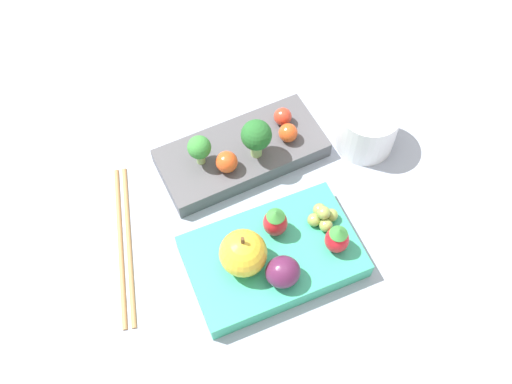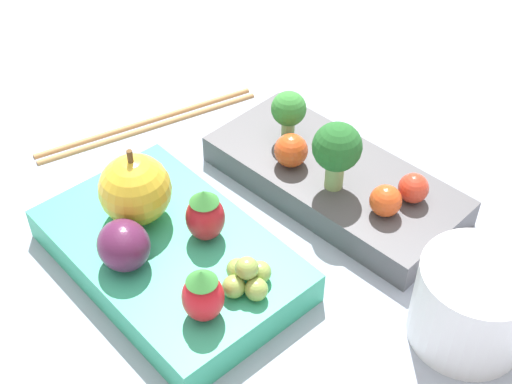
# 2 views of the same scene
# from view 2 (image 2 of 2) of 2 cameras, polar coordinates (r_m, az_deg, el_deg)

# --- Properties ---
(ground_plane) EXTENTS (4.00, 4.00, 0.00)m
(ground_plane) POSITION_cam_2_polar(r_m,az_deg,el_deg) (0.56, 0.39, -2.34)
(ground_plane) COLOR #939EB2
(bento_box_savoury) EXTENTS (0.22, 0.13, 0.02)m
(bento_box_savoury) POSITION_cam_2_polar(r_m,az_deg,el_deg) (0.58, 6.22, 0.97)
(bento_box_savoury) COLOR #4C4C51
(bento_box_savoury) RESTS_ON ground_plane
(bento_box_fruit) EXTENTS (0.20, 0.14, 0.03)m
(bento_box_fruit) POSITION_cam_2_polar(r_m,az_deg,el_deg) (0.52, -6.95, -4.94)
(bento_box_fruit) COLOR #33A87F
(bento_box_fruit) RESTS_ON ground_plane
(broccoli_floret_0) EXTENTS (0.03, 0.03, 0.04)m
(broccoli_floret_0) POSITION_cam_2_polar(r_m,az_deg,el_deg) (0.58, 2.63, 6.55)
(broccoli_floret_0) COLOR #93B770
(broccoli_floret_0) RESTS_ON bento_box_savoury
(broccoli_floret_1) EXTENTS (0.04, 0.04, 0.06)m
(broccoli_floret_1) POSITION_cam_2_polar(r_m,az_deg,el_deg) (0.53, 6.49, 3.43)
(broccoli_floret_1) COLOR #93B770
(broccoli_floret_1) RESTS_ON bento_box_savoury
(cherry_tomato_0) EXTENTS (0.02, 0.02, 0.02)m
(cherry_tomato_0) POSITION_cam_2_polar(r_m,az_deg,el_deg) (0.53, 10.33, -0.69)
(cherry_tomato_0) COLOR #DB4C1E
(cherry_tomato_0) RESTS_ON bento_box_savoury
(cherry_tomato_1) EXTENTS (0.02, 0.02, 0.02)m
(cherry_tomato_1) POSITION_cam_2_polar(r_m,az_deg,el_deg) (0.54, 12.48, 0.31)
(cherry_tomato_1) COLOR red
(cherry_tomato_1) RESTS_ON bento_box_savoury
(cherry_tomato_2) EXTENTS (0.03, 0.03, 0.03)m
(cherry_tomato_2) POSITION_cam_2_polar(r_m,az_deg,el_deg) (0.56, 2.82, 3.35)
(cherry_tomato_2) COLOR #DB4C1E
(cherry_tomato_2) RESTS_ON bento_box_savoury
(apple) EXTENTS (0.05, 0.05, 0.06)m
(apple) POSITION_cam_2_polar(r_m,az_deg,el_deg) (0.51, -9.65, 0.19)
(apple) COLOR gold
(apple) RESTS_ON bento_box_fruit
(strawberry_0) EXTENTS (0.03, 0.03, 0.04)m
(strawberry_0) POSITION_cam_2_polar(r_m,az_deg,el_deg) (0.50, -4.09, -1.83)
(strawberry_0) COLOR red
(strawberry_0) RESTS_ON bento_box_fruit
(strawberry_1) EXTENTS (0.03, 0.03, 0.04)m
(strawberry_1) POSITION_cam_2_polar(r_m,az_deg,el_deg) (0.45, -4.27, -8.18)
(strawberry_1) COLOR red
(strawberry_1) RESTS_ON bento_box_fruit
(plum) EXTENTS (0.04, 0.04, 0.03)m
(plum) POSITION_cam_2_polar(r_m,az_deg,el_deg) (0.49, -10.40, -4.40)
(plum) COLOR #511E42
(plum) RESTS_ON bento_box_fruit
(grape_cluster) EXTENTS (0.04, 0.04, 0.03)m
(grape_cluster) POSITION_cam_2_polar(r_m,az_deg,el_deg) (0.47, -0.73, -6.82)
(grape_cluster) COLOR #8EA84C
(grape_cluster) RESTS_ON bento_box_fruit
(drinking_cup) EXTENTS (0.08, 0.08, 0.06)m
(drinking_cup) POSITION_cam_2_polar(r_m,az_deg,el_deg) (0.48, 16.91, -8.56)
(drinking_cup) COLOR white
(drinking_cup) RESTS_ON ground_plane
(chopsticks_pair) EXTENTS (0.04, 0.21, 0.01)m
(chopsticks_pair) POSITION_cam_2_polar(r_m,az_deg,el_deg) (0.66, -8.56, 5.52)
(chopsticks_pair) COLOR #A37547
(chopsticks_pair) RESTS_ON ground_plane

